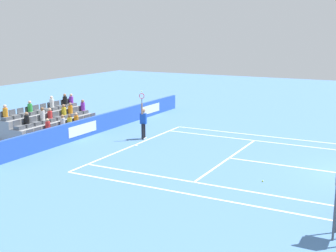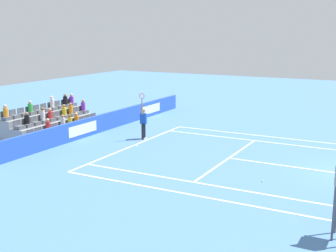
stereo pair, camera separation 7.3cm
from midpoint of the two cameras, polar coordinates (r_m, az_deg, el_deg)
The scene contains 12 objects.
line_baseline at distance 24.79m, azimuth -4.18°, elevation -2.41°, with size 10.97×0.10×0.01m, color white.
line_service at distance 22.43m, azimuth 7.80°, elevation -4.03°, with size 8.23×0.10×0.01m, color white.
line_centre_service at distance 21.58m, azimuth 15.81°, elevation -5.01°, with size 0.10×6.40×0.01m, color white.
line_singles_sideline_left at distance 18.62m, azimuth 4.65°, elevation -7.30°, with size 0.10×11.89×0.01m, color white.
line_singles_sideline_right at distance 26.08m, azimuth 11.91°, elevation -1.92°, with size 0.10×11.89×0.01m, color white.
line_doubles_sideline_left at distance 17.44m, azimuth 2.83°, elevation -8.62°, with size 0.10×11.89×0.01m, color white.
line_doubles_sideline_right at distance 27.37m, azimuth 12.72°, elevation -1.31°, with size 0.10×11.89×0.01m, color white.
line_centre_mark at distance 24.74m, azimuth -3.98°, elevation -2.44°, with size 0.10×0.20×0.01m, color white.
sponsor_barrier at distance 26.74m, azimuth -10.79°, elevation -0.36°, with size 23.64×0.22×1.08m.
tennis_player at distance 25.95m, azimuth -3.04°, elevation 0.49°, with size 0.53×0.40×2.85m.
stadium_stand at distance 28.22m, azimuth -14.44°, elevation 0.17°, with size 6.20×2.85×2.17m.
loose_tennis_ball at distance 19.19m, azimuth 11.93°, elevation -6.83°, with size 0.07×0.07×0.07m, color #D1E533.
Camera 2 is at (20.26, 1.03, 6.10)m, focal length 48.24 mm.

